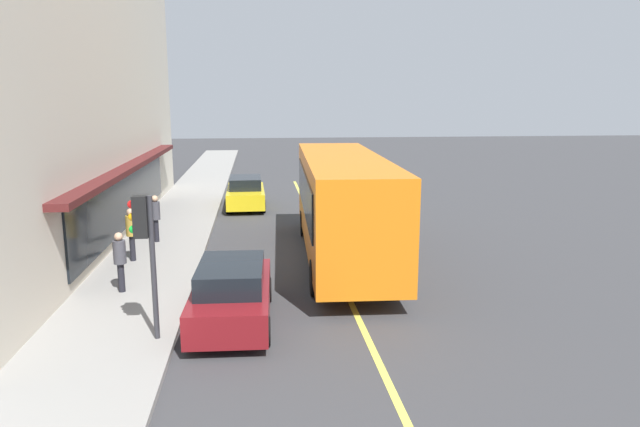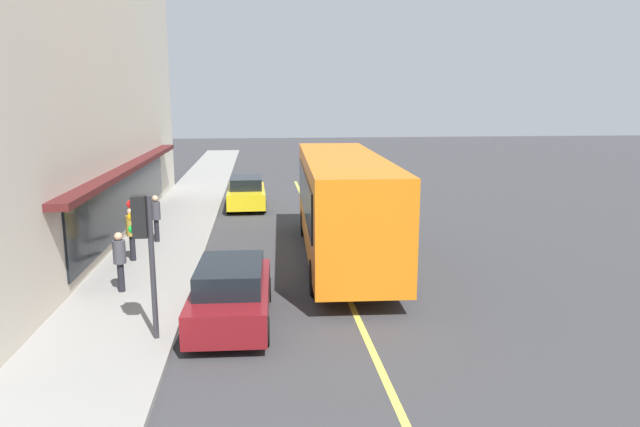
% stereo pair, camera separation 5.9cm
% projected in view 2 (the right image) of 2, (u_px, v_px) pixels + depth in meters
% --- Properties ---
extents(ground, '(120.00, 120.00, 0.00)m').
position_uv_depth(ground, '(328.00, 254.00, 20.19)').
color(ground, '#38383A').
extents(sidewalk, '(80.00, 3.19, 0.15)m').
position_uv_depth(sidewalk, '(156.00, 257.00, 19.56)').
color(sidewalk, gray).
rests_on(sidewalk, ground).
extents(lane_centre_stripe, '(36.00, 0.16, 0.01)m').
position_uv_depth(lane_centre_stripe, '(328.00, 254.00, 20.19)').
color(lane_centre_stripe, '#D8D14C').
rests_on(lane_centre_stripe, ground).
extents(bus, '(11.22, 2.94, 3.50)m').
position_uv_depth(bus, '(343.00, 201.00, 19.20)').
color(bus, orange).
rests_on(bus, ground).
extents(traffic_light, '(0.30, 0.52, 3.20)m').
position_uv_depth(traffic_light, '(143.00, 233.00, 12.31)').
color(traffic_light, '#2D2D33').
rests_on(traffic_light, sidewalk).
extents(car_yellow, '(4.32, 1.91, 1.52)m').
position_uv_depth(car_yellow, '(246.00, 193.00, 28.63)').
color(car_yellow, yellow).
rests_on(car_yellow, ground).
extents(car_maroon, '(4.36, 1.98, 1.52)m').
position_uv_depth(car_maroon, '(231.00, 293.00, 13.93)').
color(car_maroon, maroon).
rests_on(car_maroon, ground).
extents(pedestrian_near_storefront, '(0.34, 0.34, 1.73)m').
position_uv_depth(pedestrian_near_storefront, '(156.00, 214.00, 21.16)').
color(pedestrian_near_storefront, black).
rests_on(pedestrian_near_storefront, sidewalk).
extents(pedestrian_waiting, '(0.34, 0.34, 1.73)m').
position_uv_depth(pedestrian_waiting, '(131.00, 229.00, 18.67)').
color(pedestrian_waiting, black).
rests_on(pedestrian_waiting, sidewalk).
extents(pedestrian_at_corner, '(0.34, 0.34, 1.67)m').
position_uv_depth(pedestrian_at_corner, '(120.00, 256.00, 15.66)').
color(pedestrian_at_corner, black).
rests_on(pedestrian_at_corner, sidewalk).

